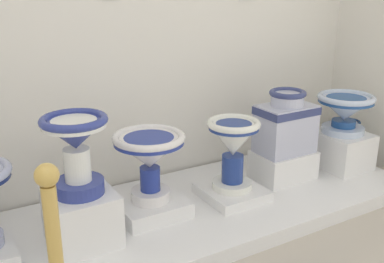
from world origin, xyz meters
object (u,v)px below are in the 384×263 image
Objects in this scene: plinth_block_leftmost at (151,207)px; plinth_block_rightmost at (232,192)px; antique_toilet_pale_glazed at (76,142)px; antique_toilet_slender_white at (286,122)px; plinth_block_central_ornate at (341,149)px; antique_toilet_rightmost at (233,143)px; antique_toilet_central_ornate at (345,108)px; decorative_vase_companion at (346,147)px; plinth_block_slender_white at (283,165)px; plinth_block_pale_glazed at (82,217)px; antique_toilet_leftmost at (149,153)px.

plinth_block_leftmost is 1.01× the size of plinth_block_rightmost.
plinth_block_rightmost is (0.97, 0.03, -0.52)m from antique_toilet_pale_glazed.
plinth_block_central_ornate is at bearing -6.53° from antique_toilet_slender_white.
antique_toilet_central_ornate is at bearing 0.13° from antique_toilet_rightmost.
antique_toilet_slender_white is 0.82m from decorative_vase_companion.
plinth_block_rightmost is 0.96× the size of plinth_block_slender_white.
plinth_block_pale_glazed is 0.78× the size of antique_toilet_rightmost.
antique_toilet_rightmost is 0.97m from antique_toilet_central_ornate.
antique_toilet_leftmost is 1.06× the size of plinth_block_rightmost.
antique_toilet_slender_white is at bearing 7.17° from antique_toilet_rightmost.
plinth_block_central_ornate is at bearing 1.06° from plinth_block_pale_glazed.
plinth_block_rightmost is (0.54, -0.06, -0.35)m from antique_toilet_leftmost.
antique_toilet_central_ornate reaches higher than plinth_block_leftmost.
antique_toilet_central_ornate is (0.50, -0.06, 0.04)m from antique_toilet_slender_white.
antique_toilet_rightmost is at bearing -172.76° from decorative_vase_companion.
antique_toilet_leftmost reaches higher than plinth_block_central_ornate.
antique_toilet_pale_glazed is at bearing -176.32° from antique_toilet_slender_white.
antique_toilet_pale_glazed is 1.10m from plinth_block_rightmost.
antique_toilet_central_ornate is at bearing -147.93° from decorative_vase_companion.
antique_toilet_rightmost is (0.97, 0.03, 0.22)m from plinth_block_pale_glazed.
plinth_block_leftmost is 0.54m from plinth_block_rightmost.
plinth_block_pale_glazed is at bearing -168.26° from antique_toilet_leftmost.
antique_toilet_central_ornate reaches higher than antique_toilet_rightmost.
antique_toilet_leftmost reaches higher than plinth_block_slender_white.
plinth_block_leftmost is 0.62m from antique_toilet_rightmost.
decorative_vase_companion is (2.17, 0.19, -0.08)m from plinth_block_pale_glazed.
antique_toilet_pale_glazed reaches higher than plinth_block_slender_white.
plinth_block_rightmost is 1.21m from decorative_vase_companion.
antique_toilet_pale_glazed is 0.99m from antique_toilet_rightmost.
antique_toilet_pale_glazed reaches higher than antique_toilet_rightmost.
antique_toilet_rightmost is at bearing -6.02° from plinth_block_leftmost.
plinth_block_pale_glazed is at bearing -178.94° from antique_toilet_central_ornate.
antique_toilet_central_ornate is at bearing 1.06° from plinth_block_pale_glazed.
antique_toilet_slender_white reaches higher than plinth_block_central_ornate.
antique_toilet_slender_white is 0.57m from plinth_block_central_ornate.
decorative_vase_companion is at bearing 7.24° from plinth_block_rightmost.
plinth_block_leftmost is at bearing -179.86° from plinth_block_slender_white.
plinth_block_rightmost is 1.05m from antique_toilet_central_ornate.
antique_toilet_slender_white is 0.50m from antique_toilet_central_ornate.
antique_toilet_slender_white is at bearing -172.71° from decorative_vase_companion.
antique_toilet_rightmost reaches higher than plinth_block_pale_glazed.
antique_toilet_leftmost is 1.02× the size of antique_toilet_central_ornate.
plinth_block_pale_glazed is 0.99m from antique_toilet_rightmost.
plinth_block_rightmost is at bearing -179.87° from plinth_block_central_ornate.
plinth_block_leftmost is at bearing 173.98° from antique_toilet_rightmost.
decorative_vase_companion is at bearing 7.24° from antique_toilet_rightmost.
antique_toilet_rightmost is 0.54m from plinth_block_slender_white.
plinth_block_pale_glazed is 0.95× the size of decorative_vase_companion.
plinth_block_central_ornate is 0.31m from antique_toilet_central_ornate.
antique_toilet_rightmost is 1.16× the size of plinth_block_central_ornate.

